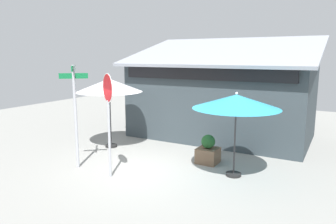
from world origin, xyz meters
TOP-DOWN VIEW (x-y plane):
  - ground_plane at (0.00, 0.00)m, footprint 28.00×28.00m
  - cafe_building at (0.63, 5.03)m, footprint 7.59×4.64m
  - street_sign_post at (-1.87, -0.84)m, footprint 0.66×0.71m
  - stop_sign at (-0.48, -0.96)m, footprint 0.69×0.44m
  - patio_umbrella_ivory_left at (-2.40, 1.41)m, footprint 2.43×2.43m
  - patio_umbrella_teal_center at (2.57, 0.82)m, footprint 2.44×2.44m
  - sidewalk_planter at (1.50, 1.50)m, footprint 0.66×0.66m

SIDE VIEW (x-z plane):
  - ground_plane at x=0.00m, z-range -0.10..0.00m
  - sidewalk_planter at x=1.50m, z-range -0.08..0.85m
  - cafe_building at x=0.63m, z-range -0.46..3.77m
  - street_sign_post at x=-1.87m, z-range 0.34..3.48m
  - stop_sign at x=-0.48m, z-range 0.60..3.55m
  - patio_umbrella_teal_center at x=2.57m, z-range 0.93..3.36m
  - patio_umbrella_ivory_left at x=-2.40m, z-range 1.00..3.64m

